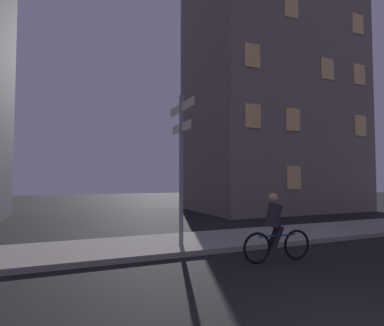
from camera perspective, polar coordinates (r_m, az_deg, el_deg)
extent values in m
cube|color=gray|center=(9.65, -1.76, -14.07)|extent=(40.00, 2.68, 0.14)
cylinder|color=gray|center=(8.92, -1.92, -1.08)|extent=(0.12, 0.12, 4.17)
cube|color=beige|center=(9.14, -1.90, 9.84)|extent=(0.03, 1.78, 0.24)
cube|color=beige|center=(9.04, -1.91, 6.33)|extent=(0.03, 1.37, 0.24)
torus|color=black|center=(8.38, 18.15, -13.64)|extent=(0.72, 0.10, 0.72)
torus|color=black|center=(7.77, 11.52, -14.59)|extent=(0.72, 0.10, 0.72)
cylinder|color=#1959A5|center=(8.02, 14.94, -12.37)|extent=(1.00, 0.10, 0.04)
cylinder|color=#26262D|center=(7.89, 14.29, -9.04)|extent=(0.47, 0.35, 0.61)
sphere|color=tan|center=(7.86, 14.25, -6.03)|extent=(0.22, 0.22, 0.22)
cylinder|color=black|center=(8.07, 14.27, -12.53)|extent=(0.35, 0.14, 0.55)
cylinder|color=black|center=(7.92, 15.02, -12.70)|extent=(0.35, 0.14, 0.55)
cube|color=slate|center=(22.14, 13.97, 16.24)|extent=(9.96, 6.72, 18.30)
cube|color=#F2C672|center=(17.52, 17.69, -2.53)|extent=(0.90, 0.06, 1.20)
cube|color=#F2C672|center=(16.30, 10.81, 8.22)|extent=(0.90, 0.06, 1.20)
cube|color=#F2C672|center=(17.79, 17.54, 7.37)|extent=(0.90, 0.06, 1.20)
cube|color=#F2C672|center=(21.34, 27.80, 5.88)|extent=(0.90, 0.06, 1.20)
cube|color=#F2C672|center=(17.15, 10.71, 18.31)|extent=(0.90, 0.06, 1.20)
cube|color=#F2C672|center=(20.20, 22.97, 15.19)|extent=(0.90, 0.06, 1.20)
cube|color=#F2C672|center=(21.99, 27.61, 13.79)|extent=(0.90, 0.06, 1.20)
cube|color=#F2C672|center=(19.80, 17.25, 25.09)|extent=(0.90, 0.06, 1.20)
cube|color=#F2C672|center=(23.04, 27.43, 21.12)|extent=(0.90, 0.06, 1.20)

